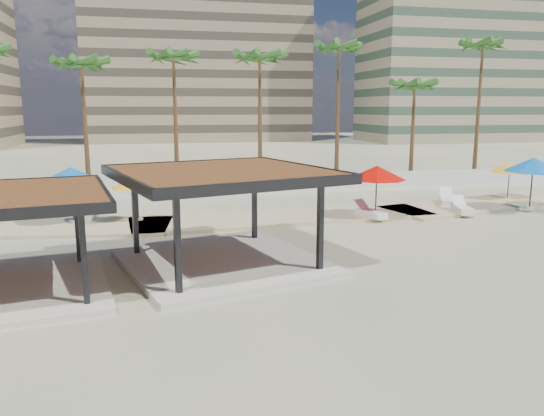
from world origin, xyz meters
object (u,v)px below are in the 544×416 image
Objects in this scene: lounger_a at (88,214)px; pavilion_central at (223,209)px; umbrella_c at (377,173)px; lounger_b at (462,209)px; lounger_c at (370,213)px; lounger_d at (447,200)px.

pavilion_central is at bearing -140.39° from lounger_a.
pavilion_central reaches higher than umbrella_c.
lounger_c is at bearing 104.97° from lounger_b.
lounger_d is (0.54, 2.43, 0.02)m from lounger_b.
lounger_a is at bearing 106.25° from pavilion_central.
lounger_d reaches higher than lounger_a.
lounger_d is (5.65, 2.48, -2.10)m from umbrella_c.
umbrella_c is at bearing 20.33° from pavilion_central.
lounger_b is 2.49m from lounger_d.
umbrella_c reaches higher than lounger_a.
lounger_b is 1.01× the size of lounger_c.
lounger_c is (14.41, -3.00, -0.01)m from lounger_a.
pavilion_central is 4.03× the size of lounger_c.
lounger_a is 1.02× the size of lounger_b.
lounger_a is 1.03× the size of lounger_c.
lounger_a is 20.37m from lounger_d.
lounger_a is at bearing 114.68° from lounger_d.
pavilion_central is at bearing -144.38° from umbrella_c.
pavilion_central is 17.15m from lounger_d.
umbrella_c is at bearing -116.06° from lounger_c.
lounger_d is at bearing 2.44° from lounger_b.
umbrella_c is 6.52m from lounger_d.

